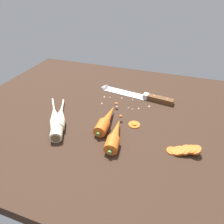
# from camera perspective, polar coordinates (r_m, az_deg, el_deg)

# --- Properties ---
(ground_plane) EXTENTS (1.20, 0.90, 0.04)m
(ground_plane) POSITION_cam_1_polar(r_m,az_deg,el_deg) (0.78, 0.47, -1.32)
(ground_plane) COLOR #332116
(chefs_knife) EXTENTS (0.35, 0.09, 0.04)m
(chefs_knife) POSITION_cam_1_polar(r_m,az_deg,el_deg) (0.88, 6.26, 5.24)
(chefs_knife) COLOR silver
(chefs_knife) RESTS_ON ground_plane
(whole_carrot) EXTENTS (0.05, 0.20, 0.04)m
(whole_carrot) POSITION_cam_1_polar(r_m,az_deg,el_deg) (0.69, -1.70, -2.27)
(whole_carrot) COLOR #D6601E
(whole_carrot) RESTS_ON ground_plane
(whole_carrot_second) EXTENTS (0.06, 0.19, 0.04)m
(whole_carrot_second) POSITION_cam_1_polar(r_m,az_deg,el_deg) (0.63, 0.85, -6.78)
(whole_carrot_second) COLOR #D6601E
(whole_carrot_second) RESTS_ON ground_plane
(parsnip_front) EXTENTS (0.11, 0.19, 0.04)m
(parsnip_front) POSITION_cam_1_polar(r_m,az_deg,el_deg) (0.73, -14.92, -1.44)
(parsnip_front) COLOR beige
(parsnip_front) RESTS_ON ground_plane
(parsnip_mid_left) EXTENTS (0.16, 0.20, 0.04)m
(parsnip_mid_left) POSITION_cam_1_polar(r_m,az_deg,el_deg) (0.73, -16.30, -1.65)
(parsnip_mid_left) COLOR beige
(parsnip_mid_left) RESTS_ON ground_plane
(parsnip_mid_right) EXTENTS (0.11, 0.19, 0.04)m
(parsnip_mid_right) POSITION_cam_1_polar(r_m,az_deg,el_deg) (0.69, -15.57, -3.89)
(parsnip_mid_right) COLOR beige
(parsnip_mid_right) RESTS_ON ground_plane
(carrot_slice_stack) EXTENTS (0.10, 0.04, 0.03)m
(carrot_slice_stack) POSITION_cam_1_polar(r_m,az_deg,el_deg) (0.63, 20.23, -10.46)
(carrot_slice_stack) COLOR #D6601E
(carrot_slice_stack) RESTS_ON ground_plane
(carrot_slice_stray_near) EXTENTS (0.04, 0.04, 0.01)m
(carrot_slice_stray_near) POSITION_cam_1_polar(r_m,az_deg,el_deg) (0.71, 6.53, -3.57)
(carrot_slice_stray_near) COLOR #D6601E
(carrot_slice_stray_near) RESTS_ON ground_plane
(mince_crumbs) EXTENTS (0.21, 0.08, 0.01)m
(mince_crumbs) POSITION_cam_1_polar(r_m,az_deg,el_deg) (0.82, 3.19, 2.62)
(mince_crumbs) COLOR beige
(mince_crumbs) RESTS_ON ground_plane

